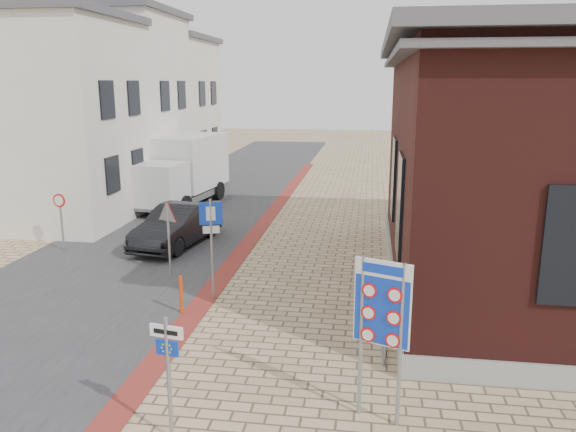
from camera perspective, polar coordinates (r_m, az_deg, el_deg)
The scene contains 15 objects.
ground at distance 10.96m, azimuth -4.78°, elevation -17.47°, with size 120.00×120.00×0.00m, color tan.
road_strip at distance 25.96m, azimuth -9.16°, elevation 0.76°, with size 7.00×60.00×0.02m, color #38383A.
curb_strip at distance 20.39m, azimuth -3.93°, elevation -2.57°, with size 0.60×40.00×0.02m, color maroon.
townhouse_near at distance 24.98m, azimuth -23.91°, elevation 8.95°, with size 7.40×6.40×8.30m.
townhouse_mid at distance 30.21m, azimuth -17.92°, elevation 10.78°, with size 7.40×6.40×9.10m.
townhouse_far at distance 35.71m, azimuth -13.61°, elevation 10.71°, with size 7.40×6.40×8.30m.
bike_rack at distance 12.55m, azimuth 9.71°, elevation -12.05°, with size 0.08×1.80×0.60m.
sedan at distance 20.11m, azimuth -11.18°, elevation -0.96°, with size 1.51×4.34×1.43m, color black.
box_truck at distance 26.60m, azimuth -10.86°, elevation 4.59°, with size 3.28×6.39×3.20m.
border_sign at distance 9.39m, azimuth 9.53°, elevation -9.11°, with size 0.92×0.39×2.85m.
essen_sign at distance 9.26m, azimuth -12.10°, elevation -14.26°, with size 0.57×0.14×2.10m.
parking_sign at distance 14.71m, azimuth -7.80°, elevation -1.51°, with size 0.58×0.20×2.71m.
yield_sign at distance 16.67m, azimuth -12.10°, elevation -0.47°, with size 0.75×0.38×2.25m.
speed_sign at distance 20.46m, azimuth -22.09°, elevation 0.23°, with size 0.47×0.10×1.99m.
bollard at distance 14.29m, azimuth -10.80°, elevation -7.86°, with size 0.09×0.09×0.98m, color #D63D0B.
Camera 1 is at (2.22, -9.15, 5.62)m, focal length 35.00 mm.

